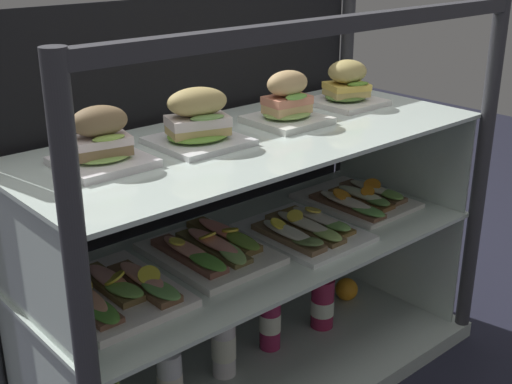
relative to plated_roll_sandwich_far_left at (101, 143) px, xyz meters
name	(u,v)px	position (x,y,z in m)	size (l,w,h in m)	color
ground_plane	(256,381)	(0.37, -0.04, -0.72)	(6.00, 6.00, 0.02)	black
case_base_deck	(256,371)	(0.37, -0.04, -0.69)	(1.20, 0.53, 0.04)	#B0BDB6
case_frame	(224,179)	(0.37, 0.08, -0.19)	(1.20, 0.53, 0.96)	#333338
riser_lower_tier	(256,308)	(0.37, -0.04, -0.50)	(1.12, 0.45, 0.34)	silver
shelf_lower_glass	(256,247)	(0.37, -0.04, -0.33)	(1.14, 0.47, 0.01)	silver
riser_upper_tier	(256,194)	(0.37, -0.04, -0.19)	(1.12, 0.45, 0.27)	silver
shelf_upper_glass	(256,138)	(0.37, -0.04, -0.05)	(1.14, 0.47, 0.01)	silver
plated_roll_sandwich_far_left	(101,143)	(0.00, 0.00, 0.00)	(0.17, 0.17, 0.12)	white
plated_roll_sandwich_right_of_center	(198,122)	(0.23, -0.01, 0.00)	(0.19, 0.19, 0.13)	white
plated_roll_sandwich_far_right	(287,104)	(0.50, -0.01, 0.00)	(0.17, 0.17, 0.13)	white
plated_roll_sandwich_left_of_center	(347,87)	(0.75, 0.02, 0.00)	(0.17, 0.17, 0.12)	white
open_sandwich_tray_mid_right	(115,291)	(-0.02, -0.05, -0.30)	(0.23, 0.30, 0.07)	white
open_sandwich_tray_near_right_corner	(211,249)	(0.25, -0.02, -0.30)	(0.23, 0.30, 0.06)	white
open_sandwich_tray_left_of_center	(305,230)	(0.49, -0.09, -0.31)	(0.23, 0.30, 0.06)	white
open_sandwich_tray_right_of_center	(360,199)	(0.76, -0.04, -0.31)	(0.23, 0.31, 0.06)	white
juice_bottle_front_middle	(170,378)	(0.11, -0.03, -0.59)	(0.06, 0.06, 0.20)	white
juice_bottle_front_right_end	(224,343)	(0.28, -0.02, -0.58)	(0.06, 0.06, 0.22)	white
juice_bottle_front_second	(270,316)	(0.45, -0.01, -0.57)	(0.06, 0.06, 0.25)	#92214B
juice_bottle_back_center	(322,301)	(0.63, -0.03, -0.59)	(0.07, 0.07, 0.21)	#942045
orange_fruit_beside_bottles	(347,289)	(0.80, 0.02, -0.63)	(0.07, 0.07, 0.07)	orange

